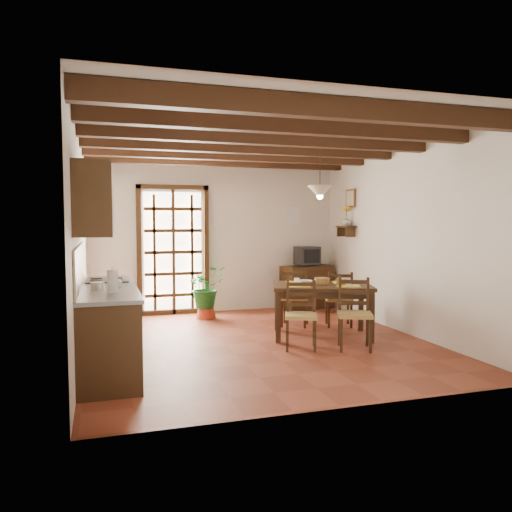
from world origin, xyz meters
name	(u,v)px	position (x,y,z in m)	size (l,w,h in m)	color
ground_plane	(258,342)	(0.00, 0.00, 0.00)	(5.00, 5.00, 0.00)	brown
room_shell	(258,208)	(0.00, 0.00, 1.82)	(4.52, 5.02, 2.81)	silver
ceiling_beams	(258,142)	(0.00, 0.00, 2.69)	(4.50, 4.34, 0.20)	black
french_door	(173,248)	(-0.80, 2.45, 1.18)	(1.26, 0.11, 2.32)	white
kitchen_counter	(108,326)	(-1.96, -0.60, 0.47)	(0.64, 2.25, 1.38)	#311E0F
upper_cabinet	(92,200)	(-2.08, -1.30, 1.85)	(0.35, 0.80, 0.70)	#311E0F
range_hood	(97,214)	(-2.05, -0.05, 1.73)	(0.38, 0.60, 0.54)	white
counter_items	(107,282)	(-1.95, -0.51, 0.96)	(0.50, 1.43, 0.25)	black
dining_table	(322,291)	(0.98, 0.08, 0.65)	(1.59, 1.28, 0.75)	#321F10
chair_near_left	(301,328)	(0.43, -0.48, 0.28)	(0.52, 0.51, 0.88)	#B0904B
chair_near_right	(355,327)	(1.09, -0.70, 0.29)	(0.54, 0.53, 0.91)	#B0904B
chair_far_left	(295,308)	(0.88, 0.85, 0.28)	(0.56, 0.55, 0.90)	#B0904B
chair_far_right	(339,309)	(1.53, 0.64, 0.27)	(0.50, 0.49, 0.87)	#B0904B
table_setting	(322,283)	(0.98, 0.08, 0.77)	(1.00, 0.67, 0.09)	yellow
table_bowl	(304,282)	(0.76, 0.20, 0.77)	(0.22, 0.22, 0.05)	white
sideboard	(307,287)	(1.66, 2.23, 0.41)	(0.96, 0.43, 0.81)	#311E0F
crt_tv	(307,256)	(1.66, 2.22, 1.00)	(0.43, 0.40, 0.34)	black
fuse_box	(294,216)	(1.50, 2.48, 1.75)	(0.25, 0.03, 0.32)	white
plant_pot	(206,312)	(-0.33, 1.88, 0.11)	(0.34, 0.34, 0.21)	#9C2F16
potted_plant	(206,285)	(-0.33, 1.88, 0.57)	(1.66, 1.43, 1.85)	#144C19
wall_shelf	(346,229)	(2.14, 1.60, 1.51)	(0.20, 0.42, 0.20)	#311E0F
shelf_vase	(346,221)	(2.14, 1.60, 1.65)	(0.15, 0.15, 0.15)	#B2BFB2
shelf_flowers	(346,209)	(2.14, 1.60, 1.86)	(0.14, 0.14, 0.36)	yellow
framed_picture	(351,198)	(2.22, 1.60, 2.05)	(0.03, 0.32, 0.32)	brown
pendant_lamp	(320,191)	(0.98, 0.18, 2.08)	(0.36, 0.36, 0.84)	black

